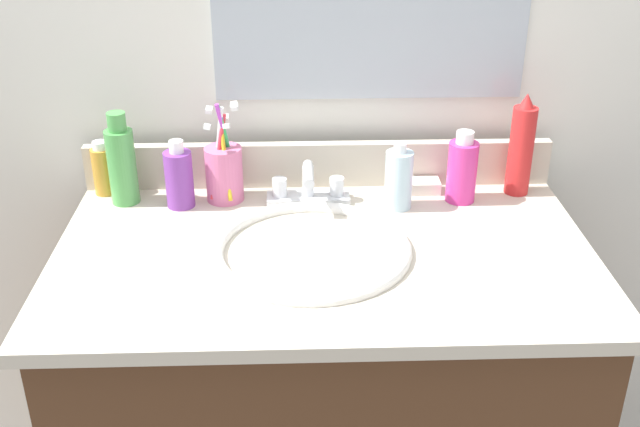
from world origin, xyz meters
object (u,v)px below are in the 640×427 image
bottle_oil_amber (103,169)px  bottle_toner_green (122,163)px  bottle_gel_clear (399,179)px  bottle_cream_purple (179,178)px  soap_bar (423,186)px  bottle_soap_pink (462,170)px  cup_pink (224,171)px  bottle_spray_red (521,148)px  faucet (308,189)px

bottle_oil_amber → bottle_toner_green: 0.07m
bottle_gel_clear → bottle_cream_purple: bearing=177.3°
soap_bar → bottle_soap_pink: bearing=-31.7°
bottle_soap_pink → cup_pink: 0.46m
bottle_spray_red → soap_bar: size_ratio=3.18×
bottle_cream_purple → bottle_oil_amber: bearing=158.3°
bottle_cream_purple → bottle_gel_clear: bearing=-2.7°
bottle_gel_clear → bottle_toner_green: bottle_toner_green is taller
faucet → cup_pink: (-0.16, 0.02, 0.03)m
soap_bar → bottle_toner_green: bearing=-177.5°
bottle_soap_pink → bottle_cream_purple: bearing=-179.3°
bottle_cream_purple → soap_bar: (0.47, 0.05, -0.05)m
faucet → soap_bar: 0.23m
soap_bar → bottle_oil_amber: bearing=178.6°
bottle_soap_pink → bottle_toner_green: (-0.65, 0.01, 0.02)m
bottle_gel_clear → soap_bar: bearing=48.2°
soap_bar → bottle_spray_red: bearing=-2.7°
faucet → bottle_soap_pink: size_ratio=1.13×
faucet → bottle_oil_amber: 0.40m
faucet → bottle_spray_red: bearing=4.4°
bottle_oil_amber → bottle_soap_pink: bearing=-4.6°
bottle_gel_clear → bottle_spray_red: size_ratio=0.64×
bottle_toner_green → bottle_soap_pink: bearing=-1.3°
bottle_gel_clear → bottle_cream_purple: (-0.41, 0.02, 0.00)m
bottle_spray_red → cup_pink: 0.57m
bottle_oil_amber → bottle_cream_purple: 0.17m
faucet → bottle_toner_green: size_ratio=0.88×
bottle_gel_clear → cup_pink: size_ratio=0.66×
bottle_oil_amber → bottle_gel_clear: bottle_gel_clear is taller
faucet → bottle_gel_clear: 0.17m
bottle_gel_clear → bottle_cream_purple: 0.41m
bottle_toner_green → soap_bar: size_ratio=2.83×
faucet → bottle_oil_amber: size_ratio=1.47×
bottle_oil_amber → faucet: bearing=-8.0°
faucet → soap_bar: size_ratio=2.50×
bottle_gel_clear → cup_pink: (-0.33, 0.05, 0.00)m
soap_bar → bottle_gel_clear: bearing=-131.8°
bottle_spray_red → bottle_gel_clear: bearing=-166.6°
bottle_oil_amber → bottle_cream_purple: size_ratio=0.82×
bottle_toner_green → bottle_spray_red: bottle_spray_red is taller
bottle_gel_clear → bottle_soap_pink: bearing=11.8°
bottle_cream_purple → bottle_spray_red: (0.66, 0.04, 0.04)m
bottle_soap_pink → bottle_gel_clear: size_ratio=1.08×
faucet → bottle_toner_green: bottle_toner_green is taller
bottle_soap_pink → bottle_oil_amber: size_ratio=1.30×
bottle_oil_amber → bottle_toner_green: bottle_toner_green is taller
bottle_soap_pink → bottle_spray_red: size_ratio=0.69×
bottle_gel_clear → soap_bar: (0.06, 0.07, -0.05)m
faucet → bottle_soap_pink: bearing=0.0°
bottle_toner_green → bottle_cream_purple: bearing=-10.9°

